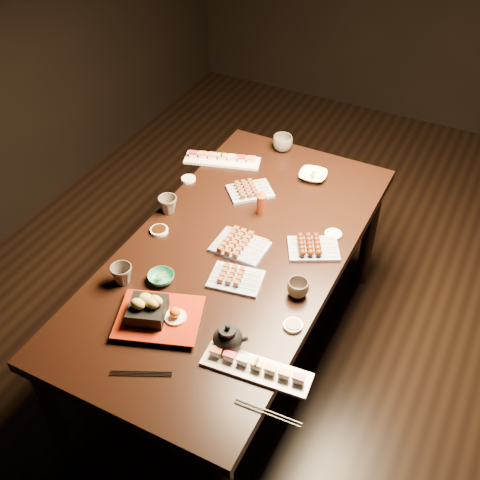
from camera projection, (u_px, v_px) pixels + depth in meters
name	position (u px, v px, depth m)	size (l,w,h in m)	color
ground	(308.00, 333.00, 3.21)	(5.00, 5.00, 0.00)	black
dining_table	(235.00, 309.00, 2.84)	(0.90, 1.80, 0.75)	black
sushi_platter_near	(256.00, 366.00, 2.10)	(0.39, 0.11, 0.05)	white
sushi_platter_far	(222.00, 158.00, 3.09)	(0.39, 0.11, 0.05)	white
yakitori_plate_center	(240.00, 243.00, 2.58)	(0.23, 0.17, 0.06)	#828EB6
yakitori_plate_right	(236.00, 276.00, 2.44)	(0.21, 0.15, 0.05)	#828EB6
yakitori_plate_left	(250.00, 188.00, 2.89)	(0.21, 0.15, 0.05)	#828EB6
tsukune_plate	(314.00, 245.00, 2.58)	(0.22, 0.16, 0.05)	#828EB6
edamame_bowl_green	(161.00, 278.00, 2.44)	(0.11, 0.11, 0.03)	#2F9072
edamame_bowl_cream	(313.00, 176.00, 2.98)	(0.14, 0.14, 0.03)	white
tempura_tray	(158.00, 311.00, 2.25)	(0.32, 0.25, 0.12)	black
teacup_near_left	(122.00, 274.00, 2.42)	(0.09, 0.09, 0.08)	#4C433A
teacup_mid_right	(298.00, 288.00, 2.37)	(0.09, 0.09, 0.07)	#4C433A
teacup_far_left	(168.00, 205.00, 2.77)	(0.09, 0.09, 0.08)	#4C433A
teacup_far_right	(283.00, 143.00, 3.16)	(0.11, 0.11, 0.08)	#4C433A
teapot	(228.00, 336.00, 2.16)	(0.13, 0.13, 0.11)	black
condiment_bottle	(261.00, 202.00, 2.74)	(0.04, 0.04, 0.14)	#64230D
sauce_dish_west	(159.00, 230.00, 2.68)	(0.08, 0.08, 0.01)	white
sauce_dish_east	(333.00, 234.00, 2.66)	(0.08, 0.08, 0.01)	white
sauce_dish_se	(293.00, 325.00, 2.26)	(0.08, 0.08, 0.01)	white
sauce_dish_nw	(188.00, 179.00, 2.98)	(0.07, 0.07, 0.01)	white
chopsticks_near	(141.00, 373.00, 2.10)	(0.22, 0.02, 0.01)	black
chopsticks_se	(268.00, 413.00, 1.98)	(0.24, 0.02, 0.01)	black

